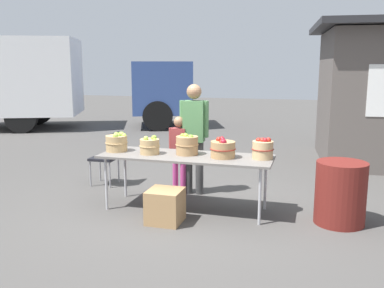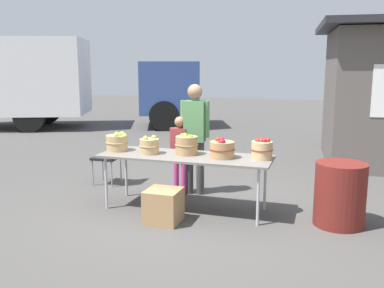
% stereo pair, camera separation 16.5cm
% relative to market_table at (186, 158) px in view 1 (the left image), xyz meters
% --- Properties ---
extents(ground_plane, '(40.00, 40.00, 0.00)m').
position_rel_market_table_xyz_m(ground_plane, '(0.00, 0.00, -0.71)').
color(ground_plane, '#474442').
extents(market_table, '(2.30, 0.76, 0.75)m').
position_rel_market_table_xyz_m(market_table, '(0.00, 0.00, 0.00)').
color(market_table, slate).
rests_on(market_table, ground).
extents(apple_basket_green_0, '(0.32, 0.32, 0.27)m').
position_rel_market_table_xyz_m(apple_basket_green_0, '(-1.01, 0.01, 0.16)').
color(apple_basket_green_0, tan).
rests_on(apple_basket_green_0, market_table).
extents(apple_basket_green_1, '(0.28, 0.28, 0.25)m').
position_rel_market_table_xyz_m(apple_basket_green_1, '(-0.49, -0.04, 0.15)').
color(apple_basket_green_1, tan).
rests_on(apple_basket_green_1, market_table).
extents(apple_basket_green_2, '(0.31, 0.31, 0.29)m').
position_rel_market_table_xyz_m(apple_basket_green_2, '(-0.00, 0.06, 0.17)').
color(apple_basket_green_2, '#A87F51').
rests_on(apple_basket_green_2, market_table).
extents(apple_basket_red_0, '(0.34, 0.34, 0.27)m').
position_rel_market_table_xyz_m(apple_basket_red_0, '(0.50, -0.00, 0.16)').
color(apple_basket_red_0, '#A87F51').
rests_on(apple_basket_red_0, market_table).
extents(apple_basket_red_1, '(0.29, 0.29, 0.28)m').
position_rel_market_table_xyz_m(apple_basket_red_1, '(1.01, 0.08, 0.17)').
color(apple_basket_red_1, tan).
rests_on(apple_basket_red_1, market_table).
extents(vendor_adult, '(0.44, 0.24, 1.66)m').
position_rel_market_table_xyz_m(vendor_adult, '(-0.09, 0.73, 0.27)').
color(vendor_adult, '#3F3F3F').
rests_on(vendor_adult, ground).
extents(child_customer, '(0.31, 0.17, 1.18)m').
position_rel_market_table_xyz_m(child_customer, '(-0.30, 0.66, -0.01)').
color(child_customer, '#CC3F8C').
rests_on(child_customer, ground).
extents(box_truck, '(7.95, 4.87, 2.75)m').
position_rel_market_table_xyz_m(box_truck, '(-6.42, 6.14, 0.78)').
color(box_truck, white).
rests_on(box_truck, ground).
extents(folding_chair, '(0.41, 0.41, 0.86)m').
position_rel_market_table_xyz_m(folding_chair, '(-1.57, 0.82, -0.20)').
color(folding_chair, black).
rests_on(folding_chair, ground).
extents(trash_barrel, '(0.61, 0.61, 0.78)m').
position_rel_market_table_xyz_m(trash_barrel, '(1.97, 0.03, -0.32)').
color(trash_barrel, maroon).
rests_on(trash_barrel, ground).
extents(produce_crate, '(0.42, 0.42, 0.42)m').
position_rel_market_table_xyz_m(produce_crate, '(-0.11, -0.53, -0.50)').
color(produce_crate, '#A87F51').
rests_on(produce_crate, ground).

